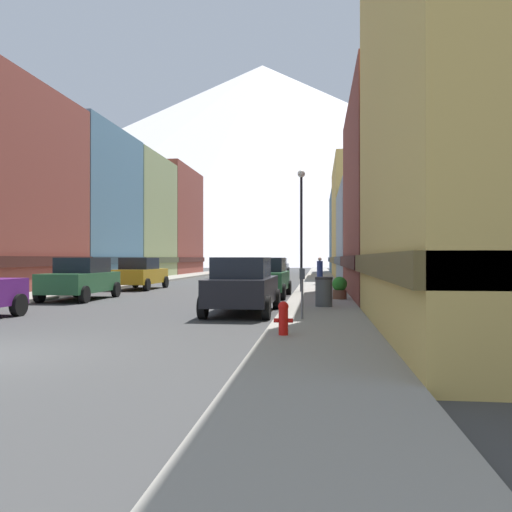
{
  "coord_description": "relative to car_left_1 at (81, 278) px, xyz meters",
  "views": [
    {
      "loc": [
        6.18,
        -8.73,
        1.75
      ],
      "look_at": [
        0.37,
        40.24,
        1.96
      ],
      "focal_mm": 37.14,
      "sensor_mm": 36.0,
      "label": 1
    }
  ],
  "objects": [
    {
      "name": "storefront_left_2",
      "position": [
        -7.25,
        14.03,
        4.33
      ],
      "size": [
        7.4,
        9.63,
        10.82
      ],
      "color": "slate",
      "rests_on": "ground"
    },
    {
      "name": "potted_plant_0",
      "position": [
        10.8,
        -0.26,
        -0.31
      ],
      "size": [
        0.58,
        0.58,
        0.88
      ],
      "color": "brown",
      "rests_on": "sidewalk_right"
    },
    {
      "name": "storefront_right_1",
      "position": [
        15.12,
        2.13,
        3.3
      ],
      "size": [
        7.93,
        11.35,
        8.71
      ],
      "color": "brown",
      "rests_on": "ground"
    },
    {
      "name": "storefront_right_4",
      "position": [
        16.06,
        39.97,
        3.48
      ],
      "size": [
        9.83,
        12.17,
        9.08
      ],
      "color": "slate",
      "rests_on": "ground"
    },
    {
      "name": "pedestrian_0",
      "position": [
        10.05,
        11.45,
        0.02
      ],
      "size": [
        0.36,
        0.36,
        1.66
      ],
      "color": "navy",
      "rests_on": "sidewalk_right"
    },
    {
      "name": "car_driving_0",
      "position": [
        5.4,
        41.22,
        0.0
      ],
      "size": [
        2.06,
        4.4,
        1.78
      ],
      "color": "slate",
      "rests_on": "ground"
    },
    {
      "name": "parking_meter_near",
      "position": [
        9.55,
        -7.3,
        0.11
      ],
      "size": [
        0.14,
        0.1,
        1.33
      ],
      "color": "#595960",
      "rests_on": "sidewalk_right"
    },
    {
      "name": "car_left_1",
      "position": [
        0.0,
        0.0,
        0.0
      ],
      "size": [
        2.1,
        4.42,
        1.78
      ],
      "color": "#265933",
      "rests_on": "ground"
    },
    {
      "name": "fire_hydrant_near",
      "position": [
        9.25,
        -10.28,
        -0.37
      ],
      "size": [
        0.4,
        0.22,
        0.7
      ],
      "color": "red",
      "rests_on": "sidewalk_right"
    },
    {
      "name": "storefront_left_4",
      "position": [
        -8.29,
        34.78,
        4.68
      ],
      "size": [
        9.49,
        11.49,
        11.51
      ],
      "color": "brown",
      "rests_on": "ground"
    },
    {
      "name": "trash_bin_right",
      "position": [
        10.15,
        -3.6,
        -0.26
      ],
      "size": [
        0.59,
        0.59,
        0.98
      ],
      "color": "#4C5156",
      "rests_on": "sidewalk_right"
    },
    {
      "name": "streetlamp_right",
      "position": [
        9.15,
        4.24,
        3.09
      ],
      "size": [
        0.36,
        0.36,
        5.86
      ],
      "color": "black",
      "rests_on": "sidewalk_right"
    },
    {
      "name": "sidewalk_right",
      "position": [
        10.05,
        22.42,
        -0.82
      ],
      "size": [
        2.5,
        100.0,
        0.15
      ],
      "primitive_type": "cube",
      "color": "gray",
      "rests_on": "ground"
    },
    {
      "name": "storefront_left_3",
      "position": [
        -7.82,
        23.96,
        4.31
      ],
      "size": [
        8.53,
        9.86,
        10.77
      ],
      "color": "#8C9966",
      "rests_on": "ground"
    },
    {
      "name": "storefront_right_3",
      "position": [
        14.87,
        26.65,
        4.01
      ],
      "size": [
        7.43,
        13.92,
        10.16
      ],
      "color": "#D8B259",
      "rests_on": "ground"
    },
    {
      "name": "car_left_2",
      "position": [
        -0.0,
        7.51,
        0.0
      ],
      "size": [
        2.1,
        4.42,
        1.78
      ],
      "color": "#B28419",
      "rests_on": "ground"
    },
    {
      "name": "sidewalk_left",
      "position": [
        -2.45,
        22.42,
        -0.82
      ],
      "size": [
        2.5,
        100.0,
        0.15
      ],
      "primitive_type": "cube",
      "color": "gray",
      "rests_on": "ground"
    },
    {
      "name": "storefront_right_2",
      "position": [
        15.37,
        13.96,
        2.15
      ],
      "size": [
        8.43,
        11.25,
        6.34
      ],
      "color": "#99A5B2",
      "rests_on": "ground"
    },
    {
      "name": "car_right_0",
      "position": [
        7.6,
        -4.78,
        0.0
      ],
      "size": [
        2.09,
        4.42,
        1.78
      ],
      "color": "black",
      "rests_on": "ground"
    },
    {
      "name": "car_right_1",
      "position": [
        7.6,
        2.53,
        0.0
      ],
      "size": [
        2.14,
        4.43,
        1.78
      ],
      "color": "#265933",
      "rests_on": "ground"
    },
    {
      "name": "mountain_backdrop",
      "position": [
        -18.64,
        247.42,
        49.38
      ],
      "size": [
        349.09,
        349.09,
        100.57
      ],
      "primitive_type": "cone",
      "color": "silver",
      "rests_on": "ground"
    }
  ]
}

